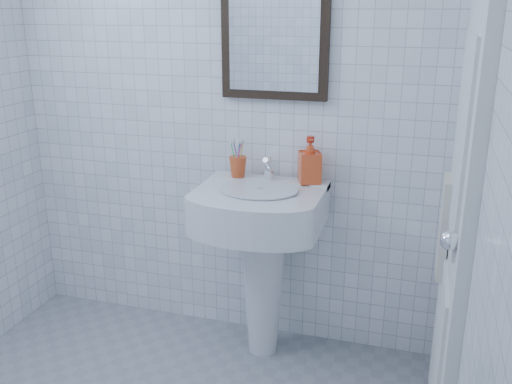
% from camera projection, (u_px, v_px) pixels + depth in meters
% --- Properties ---
extents(wall_back, '(2.20, 0.02, 2.50)m').
position_uv_depth(wall_back, '(225.00, 94.00, 2.74)').
color(wall_back, white).
rests_on(wall_back, ground).
extents(wall_right, '(0.02, 2.40, 2.50)m').
position_uv_depth(wall_right, '(490.00, 185.00, 1.34)').
color(wall_right, white).
rests_on(wall_right, ground).
extents(washbasin, '(0.57, 0.42, 0.88)m').
position_uv_depth(washbasin, '(262.00, 243.00, 2.68)').
color(washbasin, white).
rests_on(washbasin, ground).
extents(faucet, '(0.05, 0.11, 0.12)m').
position_uv_depth(faucet, '(268.00, 170.00, 2.67)').
color(faucet, white).
rests_on(faucet, washbasin).
extents(toothbrush_cup, '(0.10, 0.10, 0.10)m').
position_uv_depth(toothbrush_cup, '(238.00, 167.00, 2.72)').
color(toothbrush_cup, '#CB4A20').
rests_on(toothbrush_cup, washbasin).
extents(soap_dispenser, '(0.13, 0.13, 0.21)m').
position_uv_depth(soap_dispenser, '(310.00, 160.00, 2.62)').
color(soap_dispenser, red).
rests_on(soap_dispenser, washbasin).
extents(wall_mirror, '(0.50, 0.04, 0.62)m').
position_uv_depth(wall_mirror, '(275.00, 30.00, 2.56)').
color(wall_mirror, black).
rests_on(wall_mirror, wall_back).
extents(bathroom_door, '(0.04, 0.80, 2.00)m').
position_uv_depth(bathroom_door, '(461.00, 209.00, 1.93)').
color(bathroom_door, silver).
rests_on(bathroom_door, ground).
extents(towel_ring, '(0.01, 0.18, 0.18)m').
position_uv_depth(towel_ring, '(455.00, 181.00, 2.06)').
color(towel_ring, white).
rests_on(towel_ring, wall_right).
extents(hand_towel, '(0.03, 0.16, 0.38)m').
position_uv_depth(hand_towel, '(444.00, 227.00, 2.12)').
color(hand_towel, beige).
rests_on(hand_towel, towel_ring).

